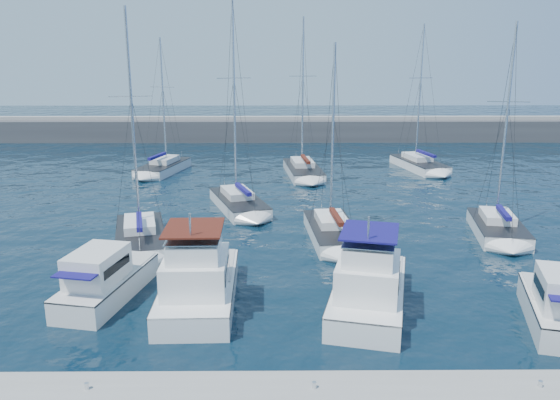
{
  "coord_description": "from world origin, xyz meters",
  "views": [
    {
      "loc": [
        -1.34,
        -27.89,
        11.94
      ],
      "look_at": [
        -1.08,
        5.93,
        3.0
      ],
      "focal_mm": 35.0,
      "sensor_mm": 36.0,
      "label": 1
    }
  ],
  "objects_px": {
    "sailboat_mid_b": "(239,202)",
    "sailboat_mid_c": "(332,232)",
    "sailboat_back_a": "(164,167)",
    "motor_yacht_port_inner": "(198,283)",
    "sailboat_back_b": "(303,170)",
    "motor_yacht_port_outer": "(105,282)",
    "motor_yacht_stbd_inner": "(369,288)",
    "sailboat_mid_a": "(140,236)",
    "sailboat_back_c": "(419,164)",
    "sailboat_mid_e": "(497,228)"
  },
  "relations": [
    {
      "from": "sailboat_back_b",
      "to": "sailboat_back_c",
      "type": "distance_m",
      "value": 13.15
    },
    {
      "from": "sailboat_mid_a",
      "to": "sailboat_mid_b",
      "type": "relative_size",
      "value": 0.92
    },
    {
      "from": "sailboat_back_a",
      "to": "sailboat_back_c",
      "type": "distance_m",
      "value": 27.57
    },
    {
      "from": "sailboat_mid_e",
      "to": "motor_yacht_stbd_inner",
      "type": "bearing_deg",
      "value": -123.42
    },
    {
      "from": "sailboat_mid_c",
      "to": "sailboat_mid_e",
      "type": "bearing_deg",
      "value": -0.55
    },
    {
      "from": "motor_yacht_port_inner",
      "to": "sailboat_back_b",
      "type": "distance_m",
      "value": 31.17
    },
    {
      "from": "motor_yacht_port_inner",
      "to": "motor_yacht_stbd_inner",
      "type": "height_order",
      "value": "same"
    },
    {
      "from": "motor_yacht_port_inner",
      "to": "sailboat_mid_b",
      "type": "distance_m",
      "value": 17.53
    },
    {
      "from": "sailboat_mid_b",
      "to": "sailboat_mid_c",
      "type": "xyz_separation_m",
      "value": [
        6.78,
        -7.52,
        -0.04
      ]
    },
    {
      "from": "motor_yacht_stbd_inner",
      "to": "sailboat_mid_b",
      "type": "xyz_separation_m",
      "value": [
        -7.45,
        18.13,
        -0.59
      ]
    },
    {
      "from": "motor_yacht_port_inner",
      "to": "sailboat_mid_e",
      "type": "bearing_deg",
      "value": 27.95
    },
    {
      "from": "sailboat_back_a",
      "to": "sailboat_back_c",
      "type": "relative_size",
      "value": 0.91
    },
    {
      "from": "motor_yacht_port_outer",
      "to": "sailboat_back_c",
      "type": "distance_m",
      "value": 40.82
    },
    {
      "from": "sailboat_mid_a",
      "to": "sailboat_back_a",
      "type": "distance_m",
      "value": 23.15
    },
    {
      "from": "sailboat_back_b",
      "to": "sailboat_back_c",
      "type": "relative_size",
      "value": 1.03
    },
    {
      "from": "sailboat_mid_c",
      "to": "motor_yacht_stbd_inner",
      "type": "bearing_deg",
      "value": -90.74
    },
    {
      "from": "sailboat_mid_a",
      "to": "sailboat_back_b",
      "type": "distance_m",
      "value": 24.38
    },
    {
      "from": "sailboat_mid_e",
      "to": "sailboat_back_a",
      "type": "relative_size",
      "value": 1.02
    },
    {
      "from": "motor_yacht_stbd_inner",
      "to": "sailboat_mid_c",
      "type": "distance_m",
      "value": 10.64
    },
    {
      "from": "sailboat_mid_b",
      "to": "sailboat_back_a",
      "type": "height_order",
      "value": "sailboat_mid_b"
    },
    {
      "from": "sailboat_mid_e",
      "to": "motor_yacht_port_inner",
      "type": "bearing_deg",
      "value": -140.54
    },
    {
      "from": "sailboat_mid_a",
      "to": "sailboat_mid_c",
      "type": "distance_m",
      "value": 12.7
    },
    {
      "from": "motor_yacht_port_inner",
      "to": "sailboat_mid_c",
      "type": "bearing_deg",
      "value": 51.22
    },
    {
      "from": "motor_yacht_port_outer",
      "to": "sailboat_mid_b",
      "type": "relative_size",
      "value": 0.44
    },
    {
      "from": "sailboat_mid_c",
      "to": "sailboat_back_b",
      "type": "relative_size",
      "value": 0.82
    },
    {
      "from": "motor_yacht_stbd_inner",
      "to": "sailboat_mid_b",
      "type": "height_order",
      "value": "sailboat_mid_b"
    },
    {
      "from": "motor_yacht_port_outer",
      "to": "sailboat_mid_a",
      "type": "bearing_deg",
      "value": 103.28
    },
    {
      "from": "sailboat_mid_e",
      "to": "sailboat_back_a",
      "type": "distance_m",
      "value": 34.5
    },
    {
      "from": "motor_yacht_port_outer",
      "to": "sailboat_mid_c",
      "type": "height_order",
      "value": "sailboat_mid_c"
    },
    {
      "from": "sailboat_mid_a",
      "to": "sailboat_back_b",
      "type": "height_order",
      "value": "sailboat_back_b"
    },
    {
      "from": "motor_yacht_port_outer",
      "to": "sailboat_mid_b",
      "type": "distance_m",
      "value": 17.75
    },
    {
      "from": "sailboat_back_a",
      "to": "motor_yacht_stbd_inner",
      "type": "bearing_deg",
      "value": -49.56
    },
    {
      "from": "motor_yacht_port_outer",
      "to": "sailboat_back_a",
      "type": "relative_size",
      "value": 0.52
    },
    {
      "from": "sailboat_mid_b",
      "to": "sailboat_mid_c",
      "type": "relative_size",
      "value": 1.26
    },
    {
      "from": "sailboat_back_a",
      "to": "sailboat_mid_e",
      "type": "bearing_deg",
      "value": -24.3
    },
    {
      "from": "motor_yacht_port_outer",
      "to": "sailboat_mid_b",
      "type": "bearing_deg",
      "value": 83.05
    },
    {
      "from": "sailboat_mid_b",
      "to": "sailboat_back_a",
      "type": "relative_size",
      "value": 1.17
    },
    {
      "from": "sailboat_mid_b",
      "to": "sailboat_back_b",
      "type": "bearing_deg",
      "value": 47.05
    },
    {
      "from": "motor_yacht_port_outer",
      "to": "sailboat_back_c",
      "type": "xyz_separation_m",
      "value": [
        24.23,
        32.84,
        -0.42
      ]
    },
    {
      "from": "motor_yacht_port_outer",
      "to": "motor_yacht_port_inner",
      "type": "xyz_separation_m",
      "value": [
        4.81,
        -0.66,
        0.19
      ]
    },
    {
      "from": "sailboat_mid_c",
      "to": "sailboat_back_a",
      "type": "distance_m",
      "value": 27.07
    },
    {
      "from": "sailboat_mid_a",
      "to": "sailboat_mid_e",
      "type": "bearing_deg",
      "value": -10.34
    },
    {
      "from": "sailboat_back_a",
      "to": "sailboat_back_b",
      "type": "distance_m",
      "value": 14.83
    },
    {
      "from": "sailboat_mid_c",
      "to": "sailboat_back_c",
      "type": "xyz_separation_m",
      "value": [
        11.82,
        23.53,
        0.02
      ]
    },
    {
      "from": "motor_yacht_stbd_inner",
      "to": "sailboat_mid_b",
      "type": "relative_size",
      "value": 0.53
    },
    {
      "from": "motor_yacht_stbd_inner",
      "to": "sailboat_mid_e",
      "type": "xyz_separation_m",
      "value": [
        10.78,
        11.36,
        -0.6
      ]
    },
    {
      "from": "sailboat_mid_a",
      "to": "sailboat_back_a",
      "type": "relative_size",
      "value": 1.08
    },
    {
      "from": "sailboat_back_b",
      "to": "sailboat_mid_b",
      "type": "bearing_deg",
      "value": -119.87
    },
    {
      "from": "motor_yacht_port_inner",
      "to": "sailboat_back_a",
      "type": "distance_m",
      "value": 33.02
    },
    {
      "from": "motor_yacht_port_inner",
      "to": "sailboat_mid_c",
      "type": "distance_m",
      "value": 12.56
    }
  ]
}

